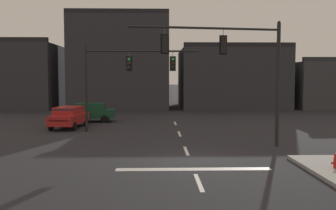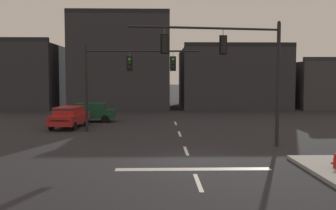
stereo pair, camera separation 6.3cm
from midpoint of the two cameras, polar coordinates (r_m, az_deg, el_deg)
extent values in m
plane|color=#232328|center=(17.99, 3.26, -8.00)|extent=(400.00, 400.00, 0.00)
cube|color=silver|center=(16.04, 3.86, -9.47)|extent=(6.40, 0.50, 0.01)
cube|color=silver|center=(14.12, 4.62, -11.36)|extent=(0.16, 2.40, 0.01)
cube|color=silver|center=(19.94, 2.79, -6.79)|extent=(0.16, 2.40, 0.01)
cube|color=silver|center=(25.85, 1.80, -4.29)|extent=(0.16, 2.40, 0.01)
cube|color=silver|center=(31.79, 1.19, -2.73)|extent=(0.16, 2.40, 0.01)
cylinder|color=black|center=(21.75, 16.07, 2.80)|extent=(0.20, 0.20, 6.68)
cylinder|color=black|center=(20.47, 5.74, 11.29)|extent=(8.06, 1.30, 0.12)
sphere|color=black|center=(21.95, 16.24, 11.68)|extent=(0.18, 0.18, 0.18)
cylinder|color=#56565B|center=(20.71, 8.28, 10.53)|extent=(0.03, 0.03, 0.35)
cube|color=black|center=(20.65, 8.26, 8.80)|extent=(0.33, 0.28, 0.90)
sphere|color=green|center=(20.80, 8.15, 9.55)|extent=(0.20, 0.20, 0.20)
sphere|color=#2D2314|center=(20.77, 8.15, 8.78)|extent=(0.20, 0.20, 0.20)
sphere|color=black|center=(20.75, 8.14, 8.00)|extent=(0.20, 0.20, 0.20)
cube|color=black|center=(20.63, 8.28, 8.81)|extent=(0.42, 0.09, 1.02)
cylinder|color=#56565B|center=(19.97, -0.44, 10.81)|extent=(0.03, 0.03, 0.35)
cube|color=black|center=(19.91, -0.44, 9.02)|extent=(0.33, 0.28, 0.90)
sphere|color=green|center=(20.06, -0.50, 9.79)|extent=(0.20, 0.20, 0.20)
sphere|color=#2D2314|center=(20.04, -0.50, 8.99)|extent=(0.20, 0.20, 0.20)
sphere|color=black|center=(20.01, -0.50, 8.19)|extent=(0.20, 0.20, 0.20)
cube|color=black|center=(19.89, -0.43, 9.03)|extent=(0.42, 0.09, 1.02)
cylinder|color=black|center=(27.36, -11.96, 2.39)|extent=(0.20, 0.20, 6.00)
cylinder|color=black|center=(26.93, -3.73, 7.98)|extent=(7.86, 0.22, 0.12)
sphere|color=black|center=(27.45, -12.06, 8.76)|extent=(0.18, 0.18, 0.18)
cylinder|color=#56565B|center=(26.98, -5.67, 7.46)|extent=(0.03, 0.03, 0.35)
cube|color=black|center=(26.94, -5.66, 6.14)|extent=(0.30, 0.24, 0.90)
sphere|color=green|center=(26.83, -5.69, 6.75)|extent=(0.20, 0.20, 0.20)
sphere|color=#2D2314|center=(26.82, -5.69, 6.15)|extent=(0.20, 0.20, 0.20)
sphere|color=black|center=(26.81, -5.68, 5.55)|extent=(0.20, 0.20, 0.20)
cube|color=black|center=(26.96, -5.66, 6.13)|extent=(0.42, 0.04, 1.02)
cylinder|color=#56565B|center=(26.88, 0.82, 7.49)|extent=(0.03, 0.03, 0.35)
cube|color=black|center=(26.85, 0.81, 6.16)|extent=(0.30, 0.24, 0.90)
sphere|color=green|center=(26.74, 0.82, 6.78)|extent=(0.20, 0.20, 0.20)
sphere|color=#2D2314|center=(26.72, 0.82, 6.17)|extent=(0.20, 0.20, 0.20)
sphere|color=black|center=(26.72, 0.82, 5.57)|extent=(0.20, 0.20, 0.20)
cube|color=black|center=(26.87, 0.81, 6.16)|extent=(0.42, 0.04, 1.02)
cube|color=#A81E1E|center=(29.74, -14.34, -1.97)|extent=(2.27, 4.57, 0.70)
cube|color=#A81E1E|center=(29.55, -14.45, -0.79)|extent=(1.86, 2.62, 0.56)
cube|color=#2D3842|center=(30.27, -13.97, -0.70)|extent=(1.54, 0.41, 0.47)
cube|color=#2D3842|center=(28.45, -15.23, -1.02)|extent=(1.53, 0.38, 0.46)
cylinder|color=black|center=(31.43, -14.92, -2.36)|extent=(0.29, 0.66, 0.64)
cylinder|color=black|center=(30.90, -11.95, -2.42)|extent=(0.29, 0.66, 0.64)
cylinder|color=black|center=(28.73, -16.88, -2.99)|extent=(0.29, 0.66, 0.64)
cylinder|color=black|center=(28.15, -13.66, -3.07)|extent=(0.29, 0.66, 0.64)
sphere|color=silver|center=(31.98, -14.03, -1.46)|extent=(0.16, 0.16, 0.16)
sphere|color=silver|center=(31.62, -12.06, -1.49)|extent=(0.16, 0.16, 0.16)
cube|color=maroon|center=(27.70, -15.82, -2.27)|extent=(1.36, 0.19, 0.12)
cube|color=#143D28|center=(33.53, -11.61, -1.26)|extent=(4.46, 1.95, 0.70)
cube|color=#143D28|center=(33.46, -11.37, -0.19)|extent=(2.52, 1.68, 0.56)
cube|color=#2D3842|center=(33.58, -12.67, -0.22)|extent=(0.30, 1.53, 0.47)
cube|color=#2D3842|center=(33.32, -9.38, -0.21)|extent=(0.27, 1.53, 0.46)
cylinder|color=black|center=(32.98, -14.31, -2.05)|extent=(0.65, 0.24, 0.64)
cylinder|color=black|center=(34.64, -13.78, -1.76)|extent=(0.65, 0.24, 0.64)
cylinder|color=black|center=(32.55, -9.29, -2.06)|extent=(0.65, 0.24, 0.64)
cylinder|color=black|center=(34.23, -8.99, -1.76)|extent=(0.65, 0.24, 0.64)
sphere|color=silver|center=(33.35, -15.47, -1.27)|extent=(0.16, 0.16, 0.16)
sphere|color=silver|center=(34.47, -15.07, -1.09)|extent=(0.16, 0.16, 0.16)
cube|color=maroon|center=(33.28, -7.90, -1.12)|extent=(0.09, 1.37, 0.12)
cylinder|color=red|center=(16.89, 23.77, -8.01)|extent=(0.22, 0.22, 0.55)
cylinder|color=red|center=(16.95, 23.75, -8.92)|extent=(0.30, 0.30, 0.10)
sphere|color=red|center=(16.83, 23.80, -6.92)|extent=(0.20, 0.20, 0.20)
cylinder|color=red|center=(16.82, 23.31, -7.95)|extent=(0.10, 0.08, 0.08)
cube|color=#2D2D33|center=(50.28, -20.17, 3.94)|extent=(7.76, 8.81, 7.76)
cube|color=black|center=(46.60, -21.92, 8.99)|extent=(7.76, 0.60, 0.50)
cube|color=#2D2D33|center=(48.45, -6.82, 6.04)|extent=(11.65, 9.95, 10.93)
cube|color=black|center=(44.39, -7.46, 13.64)|extent=(11.65, 0.60, 0.50)
cube|color=#2D2D33|center=(49.97, 9.30, 3.84)|extent=(12.65, 11.73, 7.25)
cube|color=black|center=(44.67, 10.70, 8.78)|extent=(12.65, 0.60, 0.50)
cube|color=#38383D|center=(53.33, 23.69, 2.70)|extent=(12.04, 10.08, 5.63)
camera|label=1|loc=(0.03, -89.92, 0.01)|focal=41.07mm
camera|label=2|loc=(0.03, 90.08, -0.01)|focal=41.07mm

